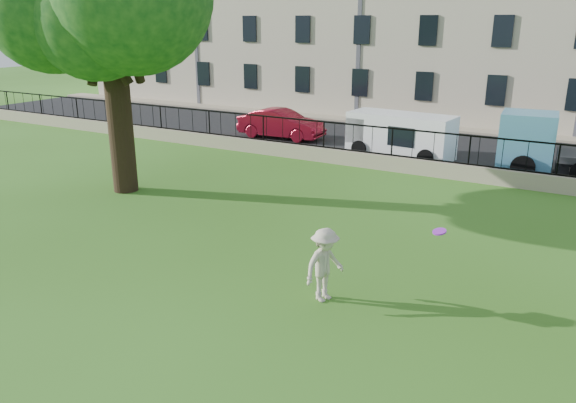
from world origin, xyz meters
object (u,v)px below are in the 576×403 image
Objects in this scene: man at (325,265)px; frisbee at (439,232)px; white_van at (401,136)px; red_sedan at (281,124)px.

frisbee is (2.20, 0.57, 0.98)m from man.
man is 13.87m from white_van.
man is 0.37× the size of red_sedan.
man is at bearing -149.12° from red_sedan.
white_van is at bearing 31.05° from man.
man is 6.04× the size of frisbee.
frisbee is 0.06× the size of red_sedan.
man is at bearing -165.40° from frisbee.
red_sedan is at bearing 130.10° from frisbee.
man is 2.48m from frisbee.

